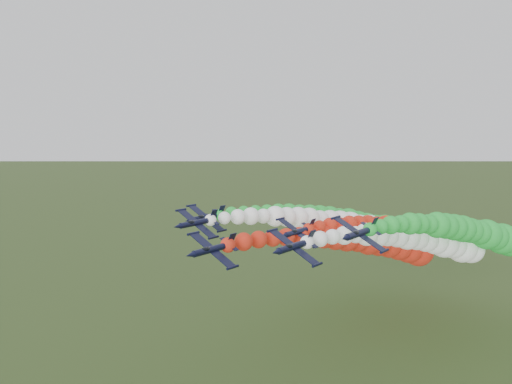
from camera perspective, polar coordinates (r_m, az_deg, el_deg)
jet_lead at (r=134.25m, az=13.77°, el=-5.88°), size 19.03×86.80×20.14m
jet_inner_left at (r=149.18m, az=10.85°, el=-3.91°), size 19.44×87.21×20.55m
jet_inner_right at (r=136.34m, az=19.65°, el=-5.45°), size 18.57×86.34×19.68m
jet_outer_left at (r=157.79m, az=10.75°, el=-3.45°), size 19.58×87.35×20.69m
jet_outer_right at (r=141.04m, az=24.02°, el=-4.37°), size 19.01×86.78×20.12m
jet_trail at (r=157.80m, az=18.44°, el=-4.48°), size 19.14×86.91×20.25m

